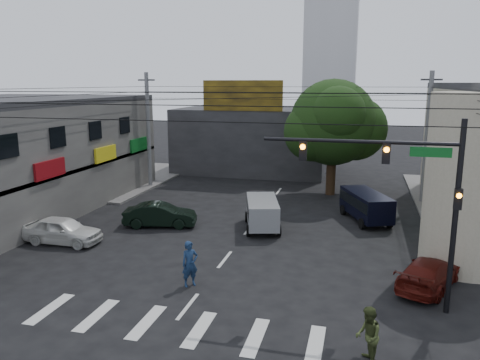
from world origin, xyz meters
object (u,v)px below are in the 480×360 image
at_px(street_tree, 333,123).
at_px(utility_pole_far_left, 148,131).
at_px(silver_minivan, 262,214).
at_px(maroon_sedan, 429,273).
at_px(navy_van, 366,207).
at_px(utility_pole_far_right, 427,139).
at_px(white_compact, 62,230).
at_px(traffic_gantry, 408,184).
at_px(traffic_officer, 190,264).
at_px(pedestrian_olive, 368,336).
at_px(dark_sedan, 160,215).

xyz_separation_m(street_tree, utility_pole_far_left, (-14.50, -1.00, -0.87)).
bearing_deg(silver_minivan, utility_pole_far_left, 36.62).
bearing_deg(maroon_sedan, navy_van, -50.64).
height_order(maroon_sedan, navy_van, navy_van).
height_order(utility_pole_far_right, white_compact, utility_pole_far_right).
distance_m(white_compact, silver_minivan, 11.03).
relative_size(traffic_gantry, maroon_sedan, 1.54).
relative_size(utility_pole_far_right, white_compact, 2.18).
bearing_deg(utility_pole_far_left, white_compact, -83.94).
bearing_deg(utility_pole_far_right, utility_pole_far_left, 180.00).
relative_size(street_tree, white_compact, 2.06).
bearing_deg(utility_pole_far_left, navy_van, -18.17).
xyz_separation_m(traffic_gantry, maroon_sedan, (1.30, 2.15, -4.20)).
bearing_deg(navy_van, silver_minivan, 95.00).
bearing_deg(traffic_officer, utility_pole_far_right, 14.80).
relative_size(utility_pole_far_left, pedestrian_olive, 5.01).
relative_size(dark_sedan, white_compact, 1.06).
height_order(utility_pole_far_left, white_compact, utility_pole_far_left).
xyz_separation_m(traffic_officer, pedestrian_olive, (7.18, -3.92, -0.06)).
bearing_deg(utility_pole_far_left, traffic_gantry, -42.86).
bearing_deg(pedestrian_olive, utility_pole_far_left, -148.42).
bearing_deg(silver_minivan, traffic_gantry, -154.89).
bearing_deg(silver_minivan, dark_sedan, 84.57).
height_order(white_compact, traffic_officer, traffic_officer).
bearing_deg(traffic_gantry, silver_minivan, 130.62).
bearing_deg(navy_van, traffic_officer, 125.16).
bearing_deg(utility_pole_far_left, dark_sedan, -61.79).
relative_size(street_tree, silver_minivan, 2.00).
relative_size(dark_sedan, traffic_officer, 2.30).
height_order(street_tree, traffic_officer, street_tree).
relative_size(traffic_gantry, white_compact, 1.71).
height_order(utility_pole_far_right, navy_van, utility_pole_far_right).
relative_size(white_compact, silver_minivan, 0.97).
relative_size(street_tree, traffic_gantry, 1.21).
height_order(street_tree, utility_pole_far_right, utility_pole_far_right).
distance_m(maroon_sedan, silver_minivan, 10.39).
bearing_deg(pedestrian_olive, maroon_sedan, 150.64).
distance_m(silver_minivan, pedestrian_olive, 13.70).
xyz_separation_m(utility_pole_far_right, dark_sedan, (-15.74, -9.80, -3.90)).
relative_size(utility_pole_far_left, silver_minivan, 2.11).
bearing_deg(pedestrian_olive, utility_pole_far_right, 162.13).
bearing_deg(maroon_sedan, traffic_officer, 37.55).
relative_size(silver_minivan, traffic_officer, 2.24).
bearing_deg(white_compact, street_tree, -41.36).
bearing_deg(utility_pole_far_right, dark_sedan, -148.10).
bearing_deg(white_compact, silver_minivan, -62.36).
bearing_deg(maroon_sedan, dark_sedan, 4.61).
distance_m(utility_pole_far_left, silver_minivan, 14.71).
height_order(white_compact, silver_minivan, silver_minivan).
height_order(traffic_gantry, maroon_sedan, traffic_gantry).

